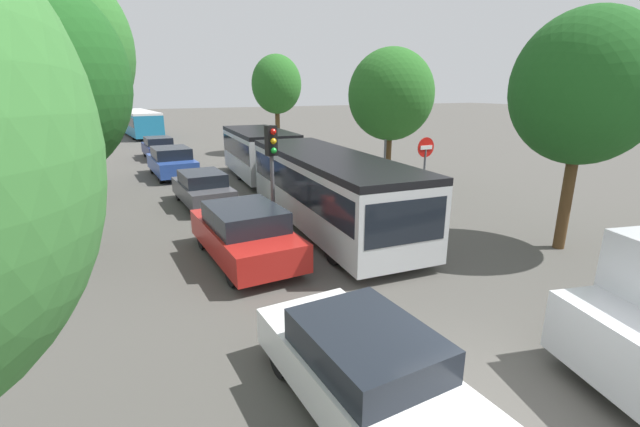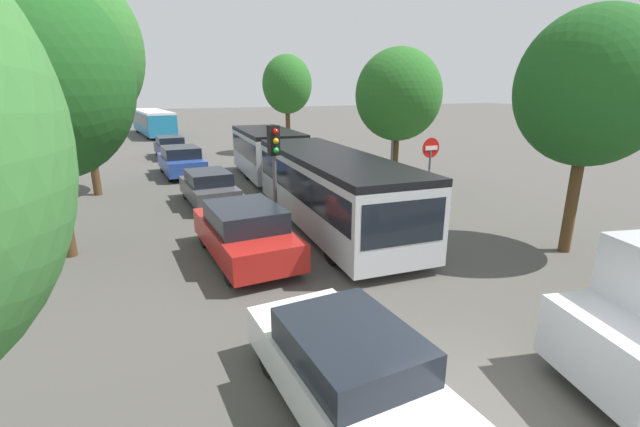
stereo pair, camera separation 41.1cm
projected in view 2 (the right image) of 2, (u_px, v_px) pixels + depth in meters
name	position (u px, v px, depth m)	size (l,w,h in m)	color
ground_plane	(500.00, 417.00, 6.04)	(200.00, 200.00, 0.00)	#4F4C47
articulated_bus	(298.00, 167.00, 17.13)	(3.65, 16.61, 2.45)	silver
city_bus_rear	(153.00, 121.00, 41.82)	(3.39, 11.18, 2.37)	teal
queued_car_white	(347.00, 369.00, 5.99)	(1.81, 3.98, 1.36)	white
queued_car_red	(245.00, 232.00, 11.43)	(2.02, 4.44, 1.52)	#B21E19
queued_car_graphite	(209.00, 187.00, 16.95)	(1.80, 3.94, 1.35)	#47474C
queued_car_blue	(181.00, 161.00, 22.52)	(2.05, 4.48, 1.53)	#284799
queued_car_navy	(170.00, 147.00, 28.50)	(1.85, 4.06, 1.39)	navy
traffic_light	(274.00, 156.00, 12.99)	(0.35, 0.38, 3.40)	#56595E
no_entry_sign	(430.00, 165.00, 15.02)	(0.70, 0.08, 2.82)	#56595E
direction_sign_post	(393.00, 134.00, 18.68)	(0.10, 1.40, 3.60)	#56595E
tree_left_mid	(41.00, 81.00, 10.55)	(4.38, 4.38, 7.15)	#51381E
tree_left_far	(77.00, 50.00, 16.94)	(5.08, 5.08, 9.09)	#51381E
tree_right_near	(591.00, 88.00, 10.95)	(3.74, 3.74, 6.49)	#51381E
tree_right_mid	(398.00, 95.00, 18.66)	(3.76, 3.76, 6.19)	#51381E
tree_right_far	(286.00, 86.00, 29.42)	(3.40, 3.40, 6.69)	#51381E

